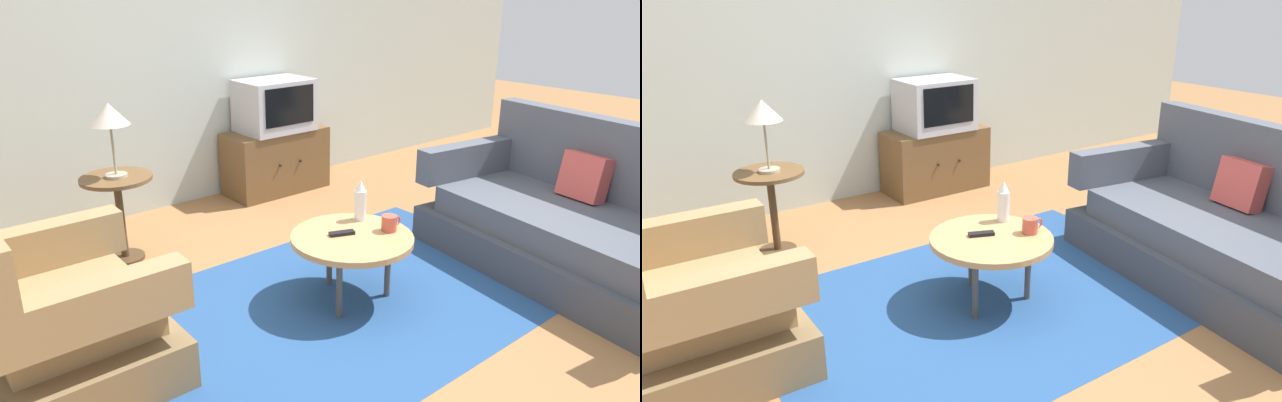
{
  "view_description": "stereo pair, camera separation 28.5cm",
  "coord_description": "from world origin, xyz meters",
  "views": [
    {
      "loc": [
        -2.03,
        -2.12,
        1.75
      ],
      "look_at": [
        0.06,
        0.4,
        0.55
      ],
      "focal_mm": 33.26,
      "sensor_mm": 36.0,
      "label": 1
    },
    {
      "loc": [
        -1.8,
        -2.29,
        1.75
      ],
      "look_at": [
        0.06,
        0.4,
        0.55
      ],
      "focal_mm": 33.26,
      "sensor_mm": 36.0,
      "label": 2
    }
  ],
  "objects": [
    {
      "name": "table_lamp",
      "position": [
        -0.72,
        1.5,
        0.97
      ],
      "size": [
        0.24,
        0.24,
        0.48
      ],
      "color": "#9E937A",
      "rests_on": "side_table"
    },
    {
      "name": "back_wall",
      "position": [
        0.0,
        2.32,
        1.35
      ],
      "size": [
        9.0,
        0.12,
        2.7
      ],
      "primitive_type": "cube",
      "color": "#B2BCB2",
      "rests_on": "ground"
    },
    {
      "name": "coffee_table",
      "position": [
        0.09,
        0.15,
        0.37
      ],
      "size": [
        0.71,
        0.71,
        0.4
      ],
      "color": "tan",
      "rests_on": "ground"
    },
    {
      "name": "television",
      "position": [
        0.9,
        2.01,
        0.77
      ],
      "size": [
        0.61,
        0.45,
        0.44
      ],
      "color": "#B7B7BC",
      "rests_on": "tv_stand"
    },
    {
      "name": "side_table",
      "position": [
        -0.72,
        1.51,
        0.42
      ],
      "size": [
        0.46,
        0.46,
        0.59
      ],
      "color": "brown",
      "rests_on": "ground"
    },
    {
      "name": "tv_remote_dark",
      "position": [
        0.05,
        0.19,
        0.41
      ],
      "size": [
        0.15,
        0.1,
        0.02
      ],
      "rotation": [
        0.0,
        0.0,
        5.9
      ],
      "color": "black",
      "rests_on": "coffee_table"
    },
    {
      "name": "armchair",
      "position": [
        -1.44,
        0.44,
        0.31
      ],
      "size": [
        0.82,
        0.91,
        0.89
      ],
      "rotation": [
        0.0,
        0.0,
        -1.58
      ],
      "color": "brown",
      "rests_on": "ground"
    },
    {
      "name": "couch",
      "position": [
        1.45,
        -0.47,
        0.3
      ],
      "size": [
        1.19,
        1.97,
        0.94
      ],
      "rotation": [
        0.0,
        0.0,
        1.43
      ],
      "color": "#3E424B",
      "rests_on": "ground"
    },
    {
      "name": "tv_stand",
      "position": [
        0.9,
        2.02,
        0.28
      ],
      "size": [
        0.91,
        0.44,
        0.55
      ],
      "color": "brown",
      "rests_on": "ground"
    },
    {
      "name": "area_rug",
      "position": [
        0.09,
        0.15,
        0.0
      ],
      "size": [
        2.63,
        1.76,
        0.0
      ],
      "primitive_type": "cube",
      "color": "navy",
      "rests_on": "ground"
    },
    {
      "name": "ground_plane",
      "position": [
        0.0,
        0.0,
        0.0
      ],
      "size": [
        16.0,
        16.0,
        0.0
      ],
      "primitive_type": "plane",
      "color": "olive"
    },
    {
      "name": "vase",
      "position": [
        0.3,
        0.3,
        0.52
      ],
      "size": [
        0.07,
        0.07,
        0.25
      ],
      "color": "white",
      "rests_on": "coffee_table"
    },
    {
      "name": "mug",
      "position": [
        0.31,
        0.06,
        0.45
      ],
      "size": [
        0.14,
        0.09,
        0.09
      ],
      "color": "#B74C3D",
      "rests_on": "coffee_table"
    }
  ]
}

